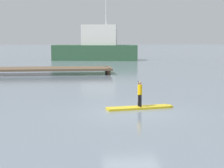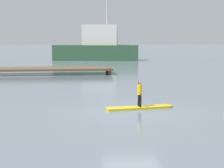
# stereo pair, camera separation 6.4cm
# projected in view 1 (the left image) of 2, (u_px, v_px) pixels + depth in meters

# --- Properties ---
(ground_plane) EXTENTS (240.00, 240.00, 0.00)m
(ground_plane) POSITION_uv_depth(u_px,v_px,m) (132.00, 113.00, 16.78)
(ground_plane) COLOR slate
(paddleboard_near) EXTENTS (3.17, 1.11, 0.10)m
(paddleboard_near) POSITION_uv_depth(u_px,v_px,m) (140.00, 108.00, 17.66)
(paddleboard_near) COLOR gold
(paddleboard_near) RESTS_ON ground
(paddler_child_solo) EXTENTS (0.24, 0.40, 1.16)m
(paddler_child_solo) POSITION_uv_depth(u_px,v_px,m) (140.00, 92.00, 17.58)
(paddler_child_solo) COLOR black
(paddler_child_solo) RESTS_ON paddleboard_near
(fishing_boat_white_large) EXTENTS (11.63, 5.22, 9.22)m
(fishing_boat_white_large) POSITION_uv_depth(u_px,v_px,m) (96.00, 48.00, 51.12)
(fishing_boat_white_large) COLOR #2D5638
(fishing_boat_white_large) RESTS_ON ground
(floating_dock) EXTENTS (11.09, 2.93, 0.56)m
(floating_dock) POSITION_uv_depth(u_px,v_px,m) (47.00, 69.00, 33.00)
(floating_dock) COLOR brown
(floating_dock) RESTS_ON ground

